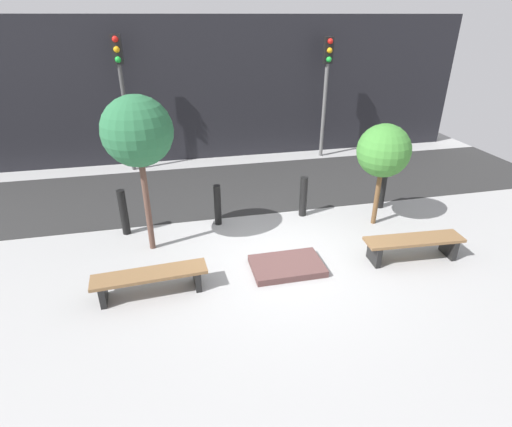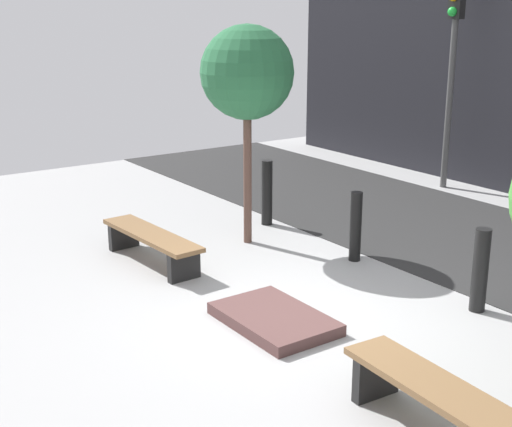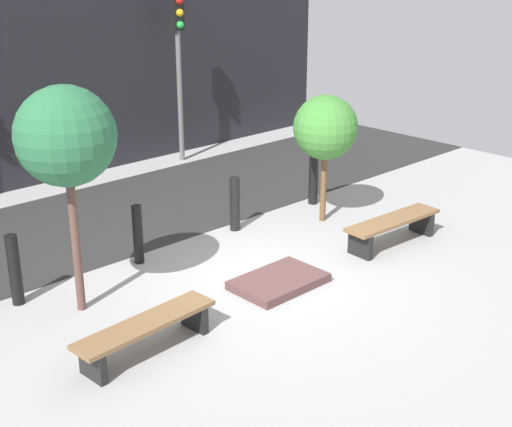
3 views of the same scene
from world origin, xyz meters
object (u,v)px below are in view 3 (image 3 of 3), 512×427
planter_bed (279,281)px  bollard_center (235,204)px  bench_right (393,225)px  bollard_left (138,234)px  bench_left (146,330)px  bollard_far_left (15,270)px  tree_behind_left_bench (66,138)px  traffic_light_mid_west (179,49)px  tree_behind_right_bench (325,128)px  bollard_right (313,179)px

planter_bed → bollard_center: size_ratio=1.38×
bench_right → bollard_left: 4.25m
bench_left → bollard_far_left: (-0.57, 2.33, 0.20)m
tree_behind_left_bench → bollard_center: tree_behind_left_bench is taller
bollard_left → bollard_center: bearing=0.0°
bollard_center → tree_behind_left_bench: bearing=-168.0°
planter_bed → traffic_light_mid_west: size_ratio=0.36×
planter_bed → bollard_far_left: 3.78m
bench_right → planter_bed: bearing=178.9°
planter_bed → traffic_light_mid_west: (3.13, 6.35, 2.55)m
bench_left → tree_behind_right_bench: (5.05, 1.57, 1.43)m
planter_bed → traffic_light_mid_west: traffic_light_mid_west is taller
bollard_left → bench_left: bearing=-122.6°
bench_right → bollard_left: bollard_left is taller
bollard_right → bench_right: bearing=-103.7°
tree_behind_right_bench → traffic_light_mid_west: bearing=83.1°
tree_behind_left_bench → bollard_center: 4.14m
bollard_left → bollard_far_left: bearing=180.0°
bench_right → bollard_left: bearing=150.2°
bollard_far_left → bollard_left: size_ratio=1.08×
planter_bed → tree_behind_right_bench: bearing=28.5°
bollard_right → tree_behind_right_bench: bearing=-126.8°
bench_right → traffic_light_mid_west: size_ratio=0.52×
tree_behind_left_bench → bollard_center: size_ratio=3.20×
tree_behind_left_bench → tree_behind_right_bench: 5.10m
bollard_far_left → bollard_left: bearing=0.0°
bench_left → tree_behind_left_bench: tree_behind_left_bench is taller
traffic_light_mid_west → tree_behind_left_bench: bearing=-138.6°
tree_behind_left_bench → tree_behind_right_bench: size_ratio=1.34×
tree_behind_left_bench → bollard_left: 2.59m
bollard_left → traffic_light_mid_west: (4.16, 4.22, 2.13)m
bench_right → tree_behind_left_bench: size_ratio=0.63×
tree_behind_right_bench → bollard_right: size_ratio=2.36×
tree_behind_right_bench → traffic_light_mid_west: size_ratio=0.62×
bench_left → bench_right: bench_right is taller
bench_right → traffic_light_mid_west: bearing=88.2°
bench_right → tree_behind_left_bench: 5.70m
bench_left → tree_behind_left_bench: bearing=86.5°
tree_behind_right_bench → bollard_far_left: (-5.62, 0.76, -1.23)m
bollard_right → traffic_light_mid_west: bearing=89.5°
planter_bed → bollard_right: 3.78m
bollard_center → tree_behind_right_bench: bearing=-26.9°
bollard_left → bollard_right: 4.12m
tree_behind_left_bench → traffic_light_mid_west: traffic_light_mid_west is taller
planter_bed → tree_behind_left_bench: 3.74m
traffic_light_mid_west → bollard_far_left: bearing=-145.9°
bollard_right → traffic_light_mid_west: (0.03, 4.22, 2.12)m
tree_behind_right_bench → planter_bed: bearing=-151.5°
traffic_light_mid_west → planter_bed: bearing=-116.2°
bollard_center → traffic_light_mid_west: traffic_light_mid_west is taller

